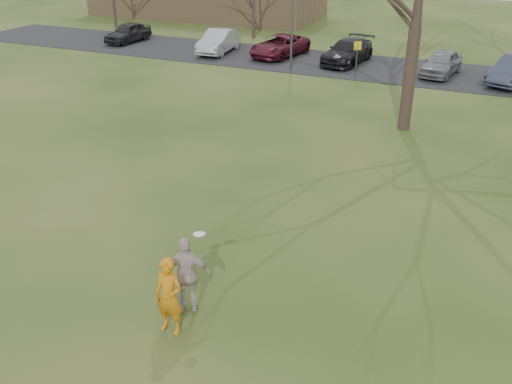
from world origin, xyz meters
TOP-DOWN VIEW (x-y plane):
  - ground at (0.00, 0.00)m, footprint 120.00×120.00m
  - parking_strip at (0.00, 25.00)m, footprint 62.00×6.50m
  - player_defender at (-0.13, -0.27)m, footprint 0.66×0.43m
  - car_0 at (-19.43, 25.31)m, footprint 1.84×4.01m
  - car_1 at (-11.98, 24.92)m, footprint 1.94×4.55m
  - car_2 at (-7.92, 25.52)m, footprint 3.01×5.06m
  - car_3 at (-3.46, 25.49)m, footprint 2.51×5.00m
  - car_4 at (2.17, 24.80)m, footprint 2.17×4.18m
  - catching_play at (-0.09, 0.45)m, footprint 1.18×0.87m
  - lamp_post at (-6.00, 22.50)m, footprint 0.34×0.34m
  - sign_yellow at (-2.00, 22.00)m, footprint 0.35×0.35m

SIDE VIEW (x-z plane):
  - ground at x=0.00m, z-range 0.00..0.00m
  - parking_strip at x=0.00m, z-range 0.00..0.04m
  - car_2 at x=-7.92m, z-range 0.04..1.36m
  - car_0 at x=-19.43m, z-range 0.04..1.37m
  - car_4 at x=2.17m, z-range 0.04..1.40m
  - car_3 at x=-3.46m, z-range 0.04..1.43m
  - car_1 at x=-11.98m, z-range 0.04..1.50m
  - player_defender at x=-0.13m, z-range 0.00..1.81m
  - catching_play at x=-0.09m, z-range 0.03..2.01m
  - sign_yellow at x=-2.00m, z-range 0.41..2.49m
  - lamp_post at x=-6.00m, z-range 0.83..7.10m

